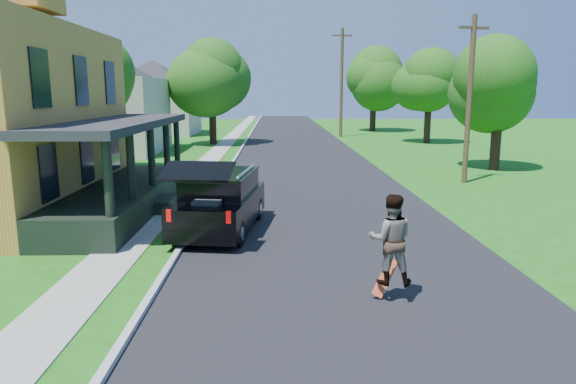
{
  "coord_description": "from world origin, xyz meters",
  "views": [
    {
      "loc": [
        -1.56,
        -11.47,
        4.01
      ],
      "look_at": [
        -1.21,
        3.0,
        1.21
      ],
      "focal_mm": 32.0,
      "sensor_mm": 36.0,
      "label": 1
    }
  ],
  "objects_px": {
    "black_suv": "(220,202)",
    "skateboarder": "(391,239)",
    "tree_right_near": "(499,81)",
    "utility_pole_near": "(469,98)"
  },
  "relations": [
    {
      "from": "tree_right_near",
      "to": "skateboarder",
      "type": "bearing_deg",
      "value": -118.39
    },
    {
      "from": "skateboarder",
      "to": "tree_right_near",
      "type": "height_order",
      "value": "tree_right_near"
    },
    {
      "from": "black_suv",
      "to": "skateboarder",
      "type": "xyz_separation_m",
      "value": [
        3.84,
        -5.3,
        0.37
      ]
    },
    {
      "from": "tree_right_near",
      "to": "utility_pole_near",
      "type": "relative_size",
      "value": 0.94
    },
    {
      "from": "black_suv",
      "to": "tree_right_near",
      "type": "relative_size",
      "value": 0.75
    },
    {
      "from": "tree_right_near",
      "to": "utility_pole_near",
      "type": "distance_m",
      "value": 4.95
    },
    {
      "from": "black_suv",
      "to": "skateboarder",
      "type": "bearing_deg",
      "value": -46.49
    },
    {
      "from": "black_suv",
      "to": "skateboarder",
      "type": "distance_m",
      "value": 6.55
    },
    {
      "from": "skateboarder",
      "to": "tree_right_near",
      "type": "xyz_separation_m",
      "value": [
        9.32,
        17.24,
        3.36
      ]
    },
    {
      "from": "black_suv",
      "to": "skateboarder",
      "type": "height_order",
      "value": "black_suv"
    }
  ]
}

